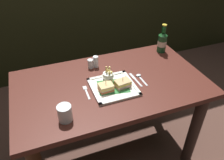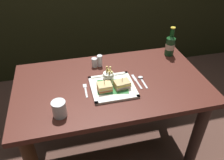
% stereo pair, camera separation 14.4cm
% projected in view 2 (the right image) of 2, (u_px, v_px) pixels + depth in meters
% --- Properties ---
extents(ground_plane, '(6.00, 6.00, 0.00)m').
position_uv_depth(ground_plane, '(112.00, 151.00, 1.93)').
color(ground_plane, '#52342B').
extents(dining_table, '(1.27, 0.73, 0.74)m').
position_uv_depth(dining_table, '(111.00, 99.00, 1.58)').
color(dining_table, '#4A1F17').
rests_on(dining_table, ground_plane).
extents(square_plate, '(0.28, 0.28, 0.02)m').
position_uv_depth(square_plate, '(113.00, 87.00, 1.44)').
color(square_plate, white).
rests_on(square_plate, dining_table).
extents(sandwich_half_left, '(0.09, 0.08, 0.08)m').
position_uv_depth(sandwich_half_left, '(105.00, 87.00, 1.40)').
color(sandwich_half_left, tan).
rests_on(sandwich_half_left, square_plate).
extents(sandwich_half_right, '(0.10, 0.08, 0.07)m').
position_uv_depth(sandwich_half_right, '(122.00, 84.00, 1.42)').
color(sandwich_half_right, tan).
rests_on(sandwich_half_right, square_plate).
extents(fries_cup, '(0.08, 0.08, 0.12)m').
position_uv_depth(fries_cup, '(108.00, 76.00, 1.45)').
color(fries_cup, silver).
rests_on(fries_cup, square_plate).
extents(beer_bottle, '(0.07, 0.07, 0.23)m').
position_uv_depth(beer_bottle, '(170.00, 45.00, 1.74)').
color(beer_bottle, '#1B4726').
rests_on(beer_bottle, dining_table).
extents(water_glass, '(0.08, 0.08, 0.09)m').
position_uv_depth(water_glass, '(59.00, 110.00, 1.22)').
color(water_glass, silver).
rests_on(water_glass, dining_table).
extents(fork, '(0.02, 0.13, 0.00)m').
position_uv_depth(fork, '(86.00, 90.00, 1.42)').
color(fork, silver).
rests_on(fork, dining_table).
extents(knife, '(0.03, 0.16, 0.00)m').
position_uv_depth(knife, '(136.00, 81.00, 1.50)').
color(knife, silver).
rests_on(knife, dining_table).
extents(spoon, '(0.03, 0.13, 0.01)m').
position_uv_depth(spoon, '(142.00, 79.00, 1.51)').
color(spoon, silver).
rests_on(spoon, dining_table).
extents(salt_shaker, '(0.04, 0.04, 0.07)m').
position_uv_depth(salt_shaker, '(94.00, 63.00, 1.63)').
color(salt_shaker, silver).
rests_on(salt_shaker, dining_table).
extents(pepper_shaker, '(0.04, 0.04, 0.08)m').
position_uv_depth(pepper_shaker, '(100.00, 61.00, 1.63)').
color(pepper_shaker, silver).
rests_on(pepper_shaker, dining_table).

